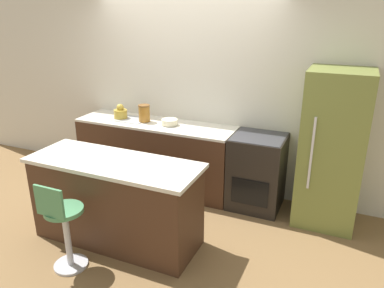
% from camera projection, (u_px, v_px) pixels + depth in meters
% --- Properties ---
extents(ground_plane, '(14.00, 14.00, 0.00)m').
position_uv_depth(ground_plane, '(167.00, 199.00, 4.90)').
color(ground_plane, brown).
extents(wall_back, '(8.00, 0.06, 2.60)m').
position_uv_depth(wall_back, '(187.00, 92.00, 5.00)').
color(wall_back, beige).
rests_on(wall_back, ground_plane).
extents(back_counter, '(2.18, 0.60, 0.92)m').
position_uv_depth(back_counter, '(156.00, 155.00, 5.13)').
color(back_counter, '#422819').
rests_on(back_counter, ground_plane).
extents(kitchen_island, '(1.81, 0.67, 0.92)m').
position_uv_depth(kitchen_island, '(116.00, 201.00, 3.91)').
color(kitchen_island, '#422819').
rests_on(kitchen_island, ground_plane).
extents(oven_range, '(0.63, 0.61, 0.92)m').
position_uv_depth(oven_range, '(257.00, 172.00, 4.60)').
color(oven_range, black).
rests_on(oven_range, ground_plane).
extents(refrigerator, '(0.66, 0.65, 1.77)m').
position_uv_depth(refrigerator, '(332.00, 150.00, 4.13)').
color(refrigerator, olive).
rests_on(refrigerator, ground_plane).
extents(stool_chair, '(0.36, 0.36, 0.92)m').
position_uv_depth(stool_chair, '(64.00, 226.00, 3.46)').
color(stool_chair, '#B7B7BC').
rests_on(stool_chair, ground_plane).
extents(kettle, '(0.18, 0.18, 0.20)m').
position_uv_depth(kettle, '(120.00, 113.00, 5.13)').
color(kettle, '#B29333').
rests_on(kettle, back_counter).
extents(mixing_bowl, '(0.21, 0.21, 0.07)m').
position_uv_depth(mixing_bowl, '(170.00, 122.00, 4.86)').
color(mixing_bowl, beige).
rests_on(mixing_bowl, back_counter).
extents(canister_jar, '(0.16, 0.16, 0.22)m').
position_uv_depth(canister_jar, '(144.00, 113.00, 4.98)').
color(canister_jar, '#9E6623').
rests_on(canister_jar, back_counter).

